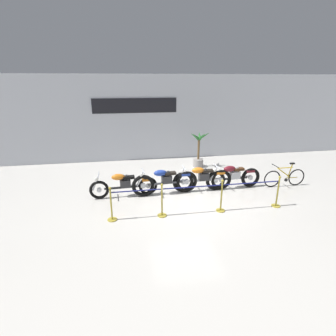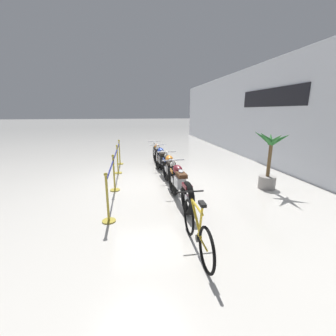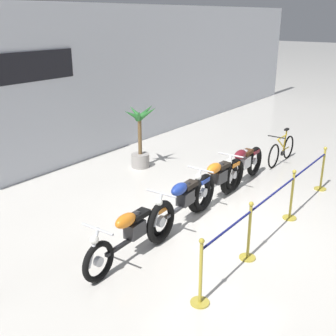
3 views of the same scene
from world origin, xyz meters
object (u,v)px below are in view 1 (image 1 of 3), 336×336
Objects in this scene: motorcycle_maroon_3 at (233,177)px; stanchion_mid_left at (162,205)px; bicycle at (285,177)px; potted_palm_left_of_row at (199,151)px; motorcycle_blue_1 at (165,181)px; stanchion_mid_right at (221,201)px; motorcycle_orange_0 at (124,185)px; stanchion_far_right at (277,196)px; stanchion_far_left at (163,196)px; motorcycle_orange_2 at (202,179)px.

stanchion_mid_left is at bearing -150.69° from motorcycle_maroon_3.
potted_palm_left_of_row is (-2.60, 2.90, 0.41)m from bicycle.
stanchion_mid_right is (1.52, -1.57, -0.13)m from motorcycle_blue_1.
motorcycle_orange_0 is 2.24× the size of stanchion_mid_right.
bicycle is (4.65, -0.06, -0.12)m from motorcycle_blue_1.
bicycle reaches higher than motorcycle_orange_0.
stanchion_mid_right is at bearing -154.23° from bicycle.
stanchion_far_right is (4.88, -1.60, -0.10)m from motorcycle_orange_0.
motorcycle_blue_1 is 2.61m from motorcycle_maroon_3.
motorcycle_maroon_3 is at bearing 29.48° from stanchion_far_left.
stanchion_mid_left is at bearing -136.78° from motorcycle_orange_2.
potted_palm_left_of_row is at bearing 54.20° from motorcycle_blue_1.
bicycle is 1.96m from stanchion_far_right.
stanchion_mid_right reaches higher than bicycle.
potted_palm_left_of_row is at bearing 101.53° from motorcycle_maroon_3.
stanchion_mid_right is at bearing -28.18° from motorcycle_orange_0.
stanchion_mid_left is at bearing 180.00° from stanchion_mid_right.
motorcycle_orange_2 reaches higher than motorcycle_maroon_3.
stanchion_mid_left reaches higher than bicycle.
stanchion_far_left is 5.07× the size of stanchion_mid_left.
motorcycle_orange_2 is 1.27× the size of potted_palm_left_of_row.
potted_palm_left_of_row is 1.66× the size of stanchion_far_right.
stanchion_far_right is (1.37, -4.41, -0.42)m from potted_palm_left_of_row.
motorcycle_orange_2 is (1.40, 0.07, -0.01)m from motorcycle_blue_1.
potted_palm_left_of_row reaches higher than stanchion_mid_right.
motorcycle_orange_0 is 1.40× the size of bicycle.
stanchion_mid_left is 3.76m from stanchion_far_right.
stanchion_mid_right is (0.12, -1.64, -0.12)m from motorcycle_orange_2.
motorcycle_blue_1 reaches higher than motorcycle_orange_0.
motorcycle_maroon_3 is at bearing 1.99° from motorcycle_blue_1.
stanchion_mid_left is (-5.00, -1.51, -0.01)m from bicycle.
stanchion_mid_right reaches higher than motorcycle_orange_0.
potted_palm_left_of_row is at bearing 61.48° from stanchion_mid_left.
motorcycle_blue_1 is 2.27× the size of stanchion_mid_right.
stanchion_mid_left is (1.12, -1.60, -0.10)m from motorcycle_orange_0.
motorcycle_orange_2 is at bearing 177.80° from bicycle.
motorcycle_orange_2 is at bearing 94.17° from stanchion_mid_right.
bicycle is 1.60× the size of stanchion_mid_right.
potted_palm_left_of_row is 1.66× the size of stanchion_mid_left.
stanchion_mid_right is at bearing 0.00° from stanchion_mid_left.
motorcycle_maroon_3 is 2.05m from bicycle.
motorcycle_maroon_3 is 2.83m from potted_palm_left_of_row.
motorcycle_orange_0 is 6.12m from bicycle.
motorcycle_orange_2 is 1.65m from stanchion_mid_right.
bicycle is at bearing -2.20° from motorcycle_orange_2.
motorcycle_orange_0 is 2.24× the size of stanchion_far_right.
motorcycle_orange_2 is 1.32× the size of bicycle.
motorcycle_orange_0 is 1.06× the size of motorcycle_orange_2.
stanchion_far_left is at bearing -150.52° from motorcycle_maroon_3.
potted_palm_left_of_row is at bearing 76.73° from motorcycle_orange_2.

